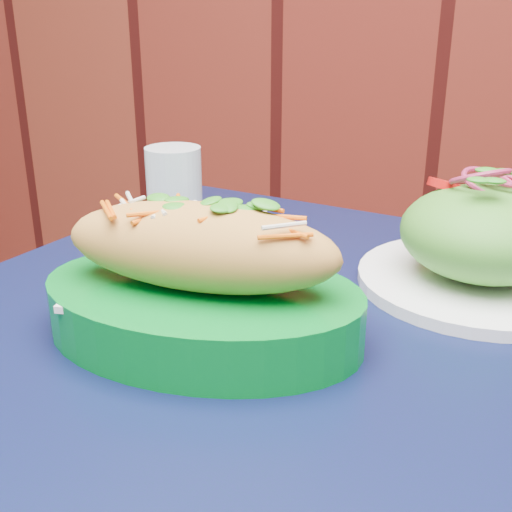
% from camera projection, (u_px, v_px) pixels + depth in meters
% --- Properties ---
extents(cafe_table, '(0.93, 0.93, 0.75)m').
position_uv_depth(cafe_table, '(320.00, 455.00, 0.54)').
color(cafe_table, black).
rests_on(cafe_table, ground).
extents(banh_mi_basket, '(0.28, 0.19, 0.13)m').
position_uv_depth(banh_mi_basket, '(201.00, 284.00, 0.53)').
color(banh_mi_basket, '#00701F').
rests_on(banh_mi_basket, cafe_table).
extents(salad_plate, '(0.24, 0.24, 0.12)m').
position_uv_depth(salad_plate, '(483.00, 242.00, 0.63)').
color(salad_plate, white).
rests_on(salad_plate, cafe_table).
extents(water_glass, '(0.07, 0.07, 0.11)m').
position_uv_depth(water_glass, '(175.00, 192.00, 0.78)').
color(water_glass, silver).
rests_on(water_glass, cafe_table).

